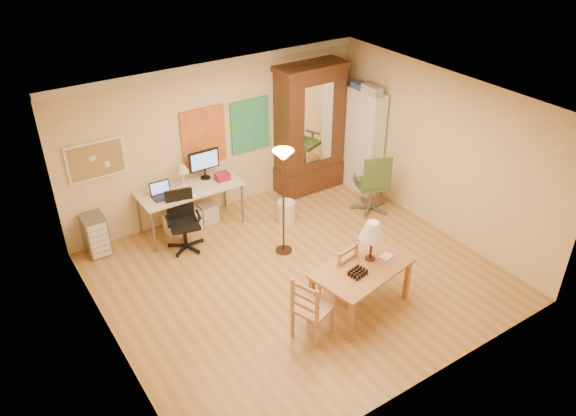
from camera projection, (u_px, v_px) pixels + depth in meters
floor at (298, 276)px, 8.49m from camera, size 5.50×5.50×0.00m
crown_molding at (212, 64)px, 8.89m from camera, size 5.50×0.08×0.12m
corkboard at (96, 160)px, 8.52m from camera, size 0.90×0.04×0.62m
art_panel_left at (204, 137)px, 9.39m from camera, size 0.80×0.04×1.00m
art_panel_right at (250, 125)px, 9.82m from camera, size 0.75×0.04×0.95m
dining_table at (366, 256)px, 7.56m from camera, size 1.49×1.06×1.28m
ladder_chair_back at (339, 272)px, 7.91m from camera, size 0.48×0.47×0.89m
ladder_chair_left at (311, 310)px, 7.19m from camera, size 0.54×0.55×0.94m
torchiere_lamp at (283, 172)px, 8.33m from camera, size 0.32×0.32×1.79m
computer_desk at (192, 202)px, 9.46m from camera, size 1.71×0.75×1.29m
office_chair_black at (185, 233)px, 9.03m from camera, size 0.60×0.60×0.98m
office_chair_green at (371, 196)px, 10.00m from camera, size 0.69×0.69×1.13m
drawer_cart at (96, 235)px, 8.85m from camera, size 0.34×0.41×0.68m
armoire at (309, 136)px, 10.39m from camera, size 1.31×0.62×2.42m
bookshelf at (364, 143)px, 10.34m from camera, size 0.29×0.78×1.96m
wastebin at (286, 212)px, 9.74m from camera, size 0.31×0.31×0.39m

